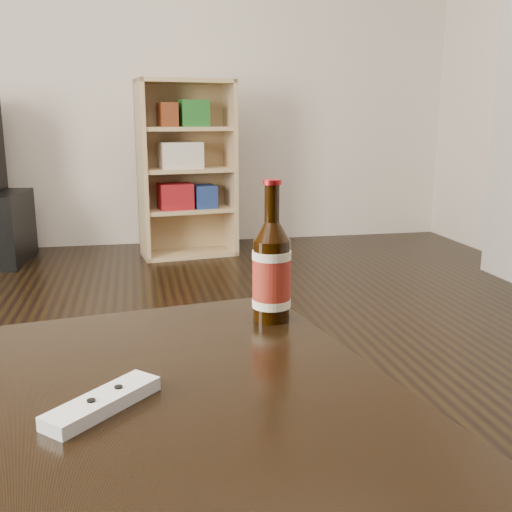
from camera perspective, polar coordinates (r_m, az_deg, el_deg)
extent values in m
cube|color=black|center=(1.64, -16.55, -20.72)|extent=(5.00, 6.00, 0.01)
cube|color=silver|center=(4.40, -14.44, 18.58)|extent=(5.00, 0.02, 2.70)
cube|color=tan|center=(3.87, -10.80, 7.93)|extent=(0.07, 0.28, 1.13)
cube|color=tan|center=(4.01, -2.48, 8.31)|extent=(0.07, 0.28, 1.13)
cube|color=tan|center=(3.92, -6.79, 16.20)|extent=(0.64, 0.36, 0.03)
cube|color=tan|center=(4.01, -6.37, 0.27)|extent=(0.64, 0.36, 0.03)
cube|color=tan|center=(4.05, -7.00, 8.27)|extent=(0.61, 0.12, 1.13)
cube|color=tan|center=(3.96, -6.48, 4.38)|extent=(0.59, 0.33, 0.03)
cube|color=tan|center=(3.93, -6.57, 8.14)|extent=(0.59, 0.33, 0.03)
cube|color=tan|center=(3.92, -6.67, 11.95)|extent=(0.59, 0.33, 0.03)
cube|color=maroon|center=(3.91, -7.69, 5.65)|extent=(0.23, 0.20, 0.17)
cube|color=navy|center=(3.96, -4.97, 5.68)|extent=(0.16, 0.19, 0.15)
cube|color=beige|center=(3.90, -7.18, 9.50)|extent=(0.28, 0.21, 0.17)
cube|color=#1D5C20|center=(3.91, -6.01, 13.36)|extent=(0.20, 0.20, 0.17)
cube|color=#632A14|center=(3.87, -8.44, 13.17)|extent=(0.13, 0.19, 0.15)
cylinder|color=black|center=(1.32, -0.80, -17.48)|extent=(0.09, 0.09, 0.44)
cylinder|color=black|center=(1.13, 1.49, -2.35)|extent=(0.09, 0.09, 0.16)
cylinder|color=maroon|center=(1.13, 1.49, -2.19)|extent=(0.09, 0.09, 0.10)
cylinder|color=beige|center=(1.12, 1.51, 0.11)|extent=(0.10, 0.10, 0.02)
cylinder|color=beige|center=(1.14, 1.48, -4.45)|extent=(0.10, 0.10, 0.02)
cone|color=black|center=(1.11, 1.52, 2.39)|extent=(0.09, 0.09, 0.03)
cylinder|color=black|center=(1.10, 1.54, 5.03)|extent=(0.04, 0.04, 0.07)
cylinder|color=maroon|center=(1.10, 1.55, 7.06)|extent=(0.04, 0.04, 0.01)
cube|color=silver|center=(0.84, -14.38, -13.35)|extent=(0.16, 0.16, 0.02)
cylinder|color=black|center=(0.85, -12.97, -12.07)|extent=(0.02, 0.02, 0.00)
cylinder|color=black|center=(0.82, -15.42, -13.14)|extent=(0.02, 0.02, 0.00)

